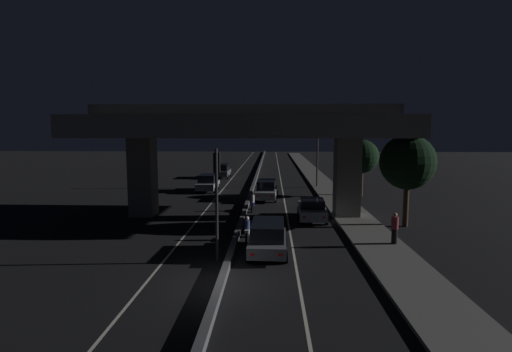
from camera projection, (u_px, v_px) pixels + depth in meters
The scene contains 18 objects.
ground_plane at pixel (222, 285), 16.33m from camera, with size 200.00×200.00×0.00m, color black.
lane_line_left_inner at pixel (231, 179), 51.19m from camera, with size 0.12×126.00×0.00m, color beige.
lane_line_right_inner at pixel (281, 179), 50.94m from camera, with size 0.12×126.00×0.00m, color beige.
median_divider at pixel (256, 178), 51.05m from camera, with size 0.32×126.00×0.33m, color #4C4C51.
sidewalk_right at pixel (325, 187), 43.80m from camera, with size 2.82×126.00×0.16m, color #5B5956.
elevated_overpass at pixel (244, 131), 28.66m from camera, with size 22.48×10.33×8.14m.
traffic_light_left_of_median at pixel (217, 186), 18.77m from camera, with size 0.30×0.49×5.46m.
street_lamp at pixel (315, 143), 43.27m from camera, with size 2.18×0.32×8.30m.
car_grey_lead at pixel (268, 237), 20.35m from camera, with size 2.08×4.19×1.65m.
car_silver_second at pixel (312, 209), 28.02m from camera, with size 2.12×4.56×1.49m.
car_silver_third at pixel (267, 190), 36.31m from camera, with size 2.12×4.83×1.76m.
car_silver_lead_oncoming at pixel (208, 183), 41.20m from camera, with size 2.08×4.23×1.73m.
car_grey_second_oncoming at pixel (223, 171), 52.64m from camera, with size 1.96×4.24×1.83m.
motorcycle_white_filtering_near at pixel (247, 230), 22.94m from camera, with size 0.32×1.72×1.39m.
motorcycle_blue_filtering_mid at pixel (252, 203), 31.15m from camera, with size 0.32×1.86×1.50m.
pedestrian_on_sidewalk at pixel (395, 228), 21.60m from camera, with size 0.38×0.38×1.72m.
roadside_tree_kerbside_near at pixel (408, 162), 25.71m from camera, with size 3.56×3.56×6.03m.
roadside_tree_kerbside_mid at pixel (362, 157), 37.76m from camera, with size 3.17×3.17×5.40m.
Camera 1 is at (2.02, -15.64, 6.32)m, focal length 28.00 mm.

